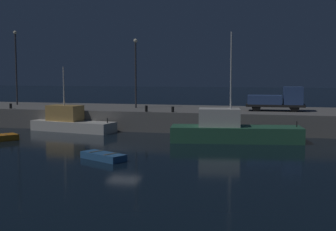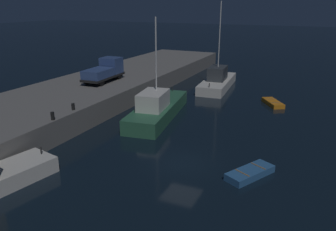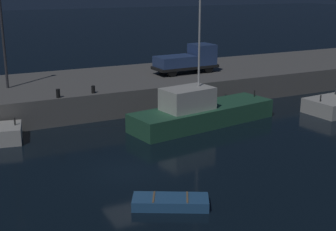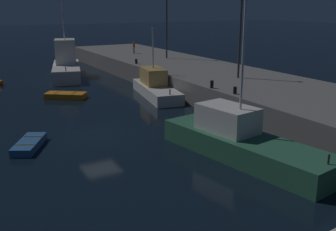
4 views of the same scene
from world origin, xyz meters
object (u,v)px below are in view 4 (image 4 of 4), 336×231
(dinghy_orange_near, at_px, (29,144))
(bollard_central, at_px, (212,84))
(mooring_buoy_near, at_px, (1,82))
(lamp_post_west, at_px, (167,16))
(dinghy_red_small, at_px, (66,95))
(fishing_boat_blue, at_px, (241,141))
(lamp_post_east, at_px, (240,29))
(bollard_west, at_px, (235,90))
(fishing_boat_white, at_px, (155,86))
(dockworker, at_px, (134,46))
(fishing_trawler_red, at_px, (66,65))
(bollard_east, at_px, (136,61))

(dinghy_orange_near, xyz_separation_m, bollard_central, (-1.41, 14.86, 2.13))
(mooring_buoy_near, height_order, lamp_post_west, lamp_post_west)
(dinghy_red_small, height_order, mooring_buoy_near, mooring_buoy_near)
(fishing_boat_blue, height_order, bollard_central, fishing_boat_blue)
(lamp_post_east, height_order, bollard_west, lamp_post_east)
(fishing_boat_blue, xyz_separation_m, dinghy_red_small, (-20.13, -4.85, -0.71))
(fishing_boat_white, distance_m, dinghy_red_small, 8.66)
(lamp_post_west, xyz_separation_m, lamp_post_east, (15.63, -1.03, -0.68))
(dinghy_red_small, bearing_deg, mooring_buoy_near, -155.14)
(dinghy_red_small, distance_m, dockworker, 19.80)
(fishing_boat_white, distance_m, lamp_post_west, 14.26)
(dinghy_orange_near, xyz_separation_m, lamp_post_west, (-19.76, 20.82, 6.99))
(dinghy_orange_near, xyz_separation_m, mooring_buoy_near, (-22.30, 1.13, 0.06))
(dinghy_red_small, bearing_deg, lamp_post_east, 59.43)
(dinghy_red_small, bearing_deg, lamp_post_west, 115.78)
(dinghy_orange_near, distance_m, lamp_post_west, 29.54)
(fishing_trawler_red, bearing_deg, mooring_buoy_near, -80.36)
(dinghy_red_small, relative_size, bollard_central, 6.34)
(lamp_post_west, bearing_deg, bollard_central, -17.98)
(fishing_boat_blue, relative_size, fishing_boat_white, 1.24)
(fishing_boat_blue, distance_m, dockworker, 35.40)
(fishing_boat_white, bearing_deg, bollard_east, 168.35)
(fishing_trawler_red, bearing_deg, dinghy_orange_near, -20.59)
(dockworker, bearing_deg, mooring_buoy_near, -76.87)
(fishing_boat_blue, relative_size, dockworker, 6.90)
(fishing_boat_white, bearing_deg, dinghy_red_small, -112.57)
(bollard_east, bearing_deg, fishing_boat_white, -11.65)
(dinghy_red_small, relative_size, bollard_east, 7.25)
(fishing_boat_blue, relative_size, dinghy_orange_near, 3.14)
(lamp_post_west, height_order, bollard_west, lamp_post_west)
(fishing_trawler_red, distance_m, bollard_central, 23.02)
(dinghy_red_small, bearing_deg, bollard_east, 115.66)
(mooring_buoy_near, xyz_separation_m, bollard_west, (23.55, 14.00, 2.03))
(lamp_post_west, distance_m, bollard_central, 19.89)
(fishing_boat_white, xyz_separation_m, bollard_east, (-7.93, 1.64, 1.39))
(fishing_boat_blue, distance_m, fishing_boat_white, 17.11)
(dinghy_orange_near, xyz_separation_m, dockworker, (-26.55, 19.33, 2.77))
(fishing_boat_white, distance_m, bollard_central, 7.95)
(fishing_boat_white, bearing_deg, lamp_post_west, 146.05)
(dinghy_orange_near, xyz_separation_m, bollard_east, (-17.07, 15.30, 2.09))
(dinghy_red_small, relative_size, bollard_west, 7.17)
(lamp_post_east, bearing_deg, lamp_post_west, 176.22)
(dockworker, relative_size, bollard_west, 3.02)
(dinghy_orange_near, relative_size, lamp_post_west, 0.41)
(fishing_boat_blue, bearing_deg, bollard_central, 154.60)
(dinghy_orange_near, distance_m, bollard_west, 15.33)
(fishing_boat_white, height_order, bollard_central, fishing_boat_white)
(dinghy_orange_near, bearing_deg, fishing_trawler_red, 159.41)
(lamp_post_east, bearing_deg, bollard_west, -40.83)
(bollard_west, height_order, bollard_east, bollard_west)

